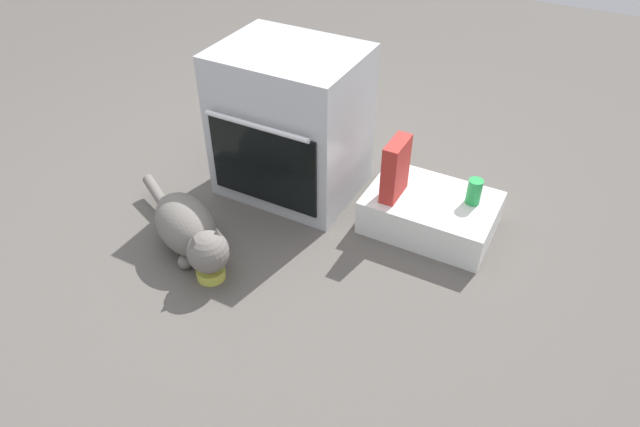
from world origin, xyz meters
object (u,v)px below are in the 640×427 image
object	(u,v)px
pantry_cabinet	(430,213)
soda_can	(474,192)
cereal_box	(395,169)
cat	(190,229)
oven	(291,123)
food_bowl	(211,272)

from	to	relation	value
pantry_cabinet	soda_can	world-z (taller)	soda_can
pantry_cabinet	cereal_box	distance (m)	0.29
pantry_cabinet	cereal_box	bearing A→B (deg)	-159.77
cat	pantry_cabinet	bearing A→B (deg)	65.50
oven	pantry_cabinet	xyz separation A→B (m)	(0.74, 0.01, -0.28)
food_bowl	cereal_box	world-z (taller)	cereal_box
cat	food_bowl	bearing A→B (deg)	-0.00
pantry_cabinet	cereal_box	world-z (taller)	cereal_box
pantry_cabinet	soda_can	size ratio (longest dim) A/B	4.84
oven	cat	size ratio (longest dim) A/B	0.98
soda_can	food_bowl	bearing A→B (deg)	-137.30
pantry_cabinet	cereal_box	size ratio (longest dim) A/B	2.07
food_bowl	cat	world-z (taller)	cat
cat	soda_can	bearing A→B (deg)	62.66
food_bowl	cereal_box	xyz separation A→B (m)	(0.53, 0.69, 0.29)
oven	pantry_cabinet	distance (m)	0.79
food_bowl	cereal_box	bearing A→B (deg)	52.28
cereal_box	soda_can	xyz separation A→B (m)	(0.34, 0.11, -0.08)
cereal_box	food_bowl	bearing A→B (deg)	-127.72
cereal_box	soda_can	size ratio (longest dim) A/B	2.33
cat	soda_can	world-z (taller)	soda_can
food_bowl	pantry_cabinet	bearing A→B (deg)	46.98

